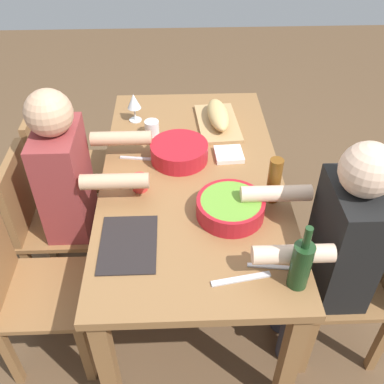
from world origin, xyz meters
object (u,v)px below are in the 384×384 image
dining_table (192,189)px  cutting_board (218,123)px  serving_bowl_fruit (179,151)px  chair_near_right (24,288)px  cup_near_left (152,128)px  diner_far_right (333,246)px  cup_near_center (140,183)px  chair_near_center (46,217)px  bread_loaf (218,115)px  wine_glass (134,102)px  napkin_stack (229,154)px  wine_bottle (301,264)px  chair_near_left (62,165)px  serving_bowl_salad (230,207)px  chair_far_right (364,277)px  diner_near_center (74,184)px  beer_bottle (274,180)px

dining_table → cutting_board: (-0.45, 0.16, 0.10)m
dining_table → serving_bowl_fruit: bearing=-155.3°
chair_near_right → cup_near_left: 1.03m
diner_far_right → cup_near_center: bearing=-113.1°
chair_near_center → bread_loaf: (-0.45, 0.92, 0.32)m
wine_glass → napkin_stack: bearing=53.3°
wine_bottle → wine_glass: 1.36m
dining_table → chair_near_left: chair_near_left is taller
dining_table → chair_near_right: 0.90m
chair_near_center → cutting_board: bearing=116.0°
serving_bowl_salad → napkin_stack: bearing=174.8°
chair_far_right → serving_bowl_salad: 0.69m
diner_near_center → chair_far_right: 1.42m
dining_table → cutting_board: bearing=160.2°
chair_far_right → chair_near_right: bearing=-90.0°
cup_near_left → wine_bottle: bearing=28.6°
serving_bowl_fruit → cup_near_center: serving_bowl_fruit is taller
serving_bowl_fruit → cutting_board: (-0.32, 0.22, -0.04)m
napkin_stack → diner_near_center: bearing=-79.4°
diner_near_center → chair_near_right: bearing=-22.3°
bread_loaf → wine_glass: 0.47m
diner_far_right → cutting_board: 0.99m
beer_bottle → serving_bowl_salad: bearing=-64.5°
diner_near_center → cutting_board: 0.86m
cup_near_center → napkin_stack: bearing=119.0°
chair_far_right → diner_near_center: bearing=-108.6°
serving_bowl_salad → cup_near_left: serving_bowl_salad is taller
diner_near_center → diner_far_right: size_ratio=1.00×
chair_near_right → bread_loaf: 1.32m
diner_far_right → napkin_stack: 0.71m
diner_near_center → diner_far_right: same height
chair_near_center → diner_near_center: (0.00, 0.18, 0.21)m
dining_table → napkin_stack: size_ratio=11.65×
beer_bottle → cup_near_center: (-0.10, -0.60, -0.07)m
chair_near_center → chair_far_right: bearing=73.5°
chair_near_right → serving_bowl_salad: chair_near_right is taller
diner_near_center → chair_far_right: diner_near_center is taller
chair_near_center → cup_near_center: size_ratio=11.33×
bread_loaf → cup_near_left: 0.38m
chair_far_right → cup_near_center: chair_far_right is taller
bread_loaf → cup_near_center: bearing=-36.6°
napkin_stack → chair_near_left: bearing=-107.8°
chair_near_left → bread_loaf: 0.97m
dining_table → diner_near_center: size_ratio=1.36×
diner_far_right → wine_glass: (-0.96, -0.88, 0.16)m
diner_far_right → wine_glass: bearing=-137.7°
diner_far_right → chair_near_left: bearing=-124.0°
chair_near_center → chair_near_right: (0.45, 0.00, 0.00)m
chair_near_left → serving_bowl_salad: size_ratio=2.89×
serving_bowl_salad → serving_bowl_fruit: (-0.42, -0.21, 0.00)m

